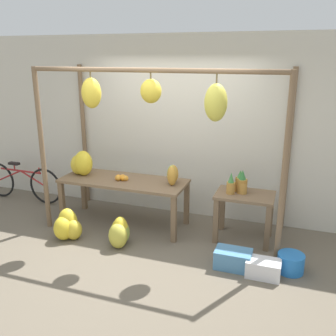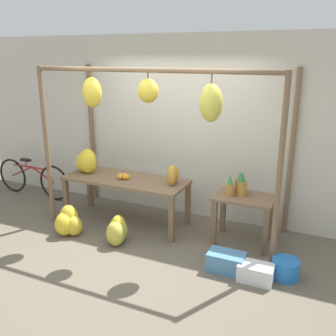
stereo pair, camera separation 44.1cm
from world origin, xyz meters
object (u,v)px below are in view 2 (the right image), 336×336
fruit_crate_white (226,262)px  fruit_crate_purple (256,273)px  banana_pile_on_table (86,162)px  banana_pile_ground_right (117,231)px  pineapple_cluster (239,186)px  blue_bucket (285,269)px  orange_pile (123,177)px  papaya_pile (172,175)px  banana_pile_ground_left (69,222)px  parked_bicycle (33,178)px

fruit_crate_white → fruit_crate_purple: 0.37m
banana_pile_on_table → fruit_crate_purple: size_ratio=0.99×
fruit_crate_purple → banana_pile_ground_right: bearing=176.3°
pineapple_cluster → blue_bucket: size_ratio=1.04×
fruit_crate_purple → fruit_crate_white: bearing=168.6°
fruit_crate_white → fruit_crate_purple: (0.37, -0.07, -0.01)m
banana_pile_on_table → orange_pile: 0.70m
papaya_pile → banana_pile_ground_left: bearing=-149.8°
pineapple_cluster → blue_bucket: (0.75, -0.66, -0.69)m
fruit_crate_white → parked_bicycle: (-3.92, 0.99, 0.22)m
blue_bucket → banana_pile_ground_right: bearing=-177.6°
orange_pile → banana_pile_ground_left: size_ratio=0.47×
banana_pile_on_table → fruit_crate_purple: (2.85, -0.77, -0.79)m
fruit_crate_white → orange_pile: bearing=160.3°
pineapple_cluster → papaya_pile: 0.95m
pineapple_cluster → parked_bicycle: (-3.83, 0.18, -0.47)m
banana_pile_ground_left → orange_pile: bearing=50.9°
banana_pile_ground_right → fruit_crate_white: 1.56m
fruit_crate_purple → banana_pile_ground_left: bearing=178.6°
banana_pile_on_table → banana_pile_ground_right: size_ratio=0.95×
papaya_pile → orange_pile: bearing=-172.6°
banana_pile_ground_right → blue_bucket: 2.22m
orange_pile → papaya_pile: (0.76, 0.10, 0.10)m
banana_pile_ground_right → fruit_crate_purple: (1.92, -0.12, -0.08)m
papaya_pile → banana_pile_ground_right: bearing=-126.8°
pineapple_cluster → fruit_crate_purple: (0.45, -0.88, -0.70)m
banana_pile_ground_left → pineapple_cluster: bearing=19.9°
banana_pile_ground_left → blue_bucket: banana_pile_ground_left is taller
banana_pile_ground_right → blue_bucket: bearing=2.4°
fruit_crate_white → papaya_pile: 1.47m
banana_pile_ground_right → blue_bucket: (2.22, 0.09, -0.07)m
blue_bucket → papaya_pile: bearing=160.5°
pineapple_cluster → blue_bucket: 1.22m
fruit_crate_white → banana_pile_on_table: bearing=164.4°
banana_pile_ground_left → blue_bucket: 3.00m
blue_bucket → banana_pile_on_table: bearing=170.0°
orange_pile → pineapple_cluster: pineapple_cluster is taller
orange_pile → papaya_pile: size_ratio=0.63×
pineapple_cluster → fruit_crate_white: (0.09, -0.80, -0.69)m
orange_pile → banana_pile_ground_left: 1.02m
blue_bucket → banana_pile_ground_left: bearing=-177.1°
banana_pile_on_table → fruit_crate_white: (2.48, -0.69, -0.78)m
orange_pile → parked_bicycle: orange_pile is taller
banana_pile_ground_right → papaya_pile: 1.10m
parked_bicycle → banana_pile_ground_right: bearing=-21.6°
banana_pile_ground_left → papaya_pile: papaya_pile is taller
banana_pile_ground_right → fruit_crate_purple: 1.93m
banana_pile_on_table → fruit_crate_white: 2.69m
blue_bucket → orange_pile: bearing=168.4°
orange_pile → fruit_crate_white: bearing=-19.7°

